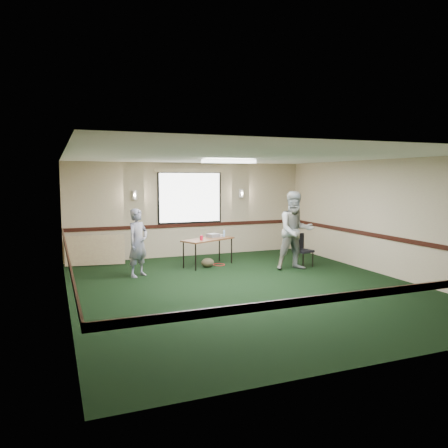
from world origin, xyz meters
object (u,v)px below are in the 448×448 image
object	(u,v)px
folding_table	(208,241)
person_right	(295,231)
projector	(213,236)
conference_chair	(301,247)
person_left	(138,243)

from	to	relation	value
folding_table	person_right	distance (m)	2.24
projector	person_right	size ratio (longest dim) A/B	0.15
folding_table	conference_chair	distance (m)	2.39
projector	person_right	distance (m)	2.18
projector	person_left	size ratio (longest dim) A/B	0.19
projector	conference_chair	xyz separation A→B (m)	(1.99, -1.12, -0.26)
person_left	person_right	world-z (taller)	person_right
projector	person_right	bearing A→B (deg)	-62.61
projector	person_right	world-z (taller)	person_right
conference_chair	person_left	bearing A→B (deg)	160.84
conference_chair	person_right	xyz separation A→B (m)	(-0.34, -0.29, 0.48)
conference_chair	person_left	xyz separation A→B (m)	(-4.10, 0.37, 0.30)
folding_table	person_right	size ratio (longest dim) A/B	0.78
projector	conference_chair	distance (m)	2.30
person_left	person_right	bearing A→B (deg)	-46.49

